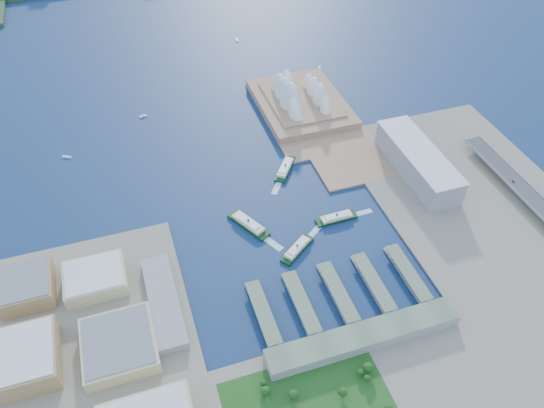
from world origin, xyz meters
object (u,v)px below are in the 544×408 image
object	(u,v)px
opera_house	(302,90)
car_c	(513,181)
toaster_building	(418,162)
ferry_d	(337,217)
ferry_b	(285,167)
ferry_a	(248,223)
ferry_c	(297,248)

from	to	relation	value
opera_house	car_c	world-z (taller)	opera_house
toaster_building	ferry_d	bearing A→B (deg)	-160.68
ferry_b	car_c	xyz separation A→B (m)	(265.50, -131.36, 10.32)
toaster_building	ferry_d	distance (m)	145.23
toaster_building	car_c	distance (m)	122.61
ferry_a	ferry_d	distance (m)	108.68
ferry_b	ferry_c	size ratio (longest dim) A/B	1.07
toaster_building	ferry_b	distance (m)	176.46
opera_house	ferry_b	distance (m)	159.08
ferry_a	ferry_b	bearing A→B (deg)	20.32
ferry_d	car_c	xyz separation A→B (m)	(237.27, -21.58, 10.61)
ferry_c	car_c	xyz separation A→B (m)	(300.65, 10.87, 10.68)
ferry_b	ferry_d	bearing A→B (deg)	-38.98
ferry_a	ferry_d	size ratio (longest dim) A/B	1.14
ferry_b	ferry_c	xyz separation A→B (m)	(-35.15, -142.23, -0.36)
ferry_a	car_c	world-z (taller)	car_c
opera_house	ferry_a	distance (m)	272.42
ferry_c	ferry_d	xyz separation A→B (m)	(63.39, 32.45, 0.08)
toaster_building	ferry_b	xyz separation A→B (m)	(-164.50, 62.02, -15.25)
opera_house	ferry_c	xyz separation A→B (m)	(-109.65, -280.22, -27.11)
opera_house	ferry_c	size ratio (longest dim) A/B	3.48
ferry_c	car_c	distance (m)	301.04
opera_house	toaster_building	xyz separation A→B (m)	(90.00, -200.00, -11.50)
ferry_b	ferry_a	bearing A→B (deg)	-95.47
ferry_a	car_c	size ratio (longest dim) A/B	12.04
ferry_b	car_c	world-z (taller)	car_c
toaster_building	ferry_b	size ratio (longest dim) A/B	2.79
ferry_a	ferry_b	xyz separation A→B (m)	(77.87, 86.30, -0.44)
ferry_a	ferry_c	distance (m)	70.39
toaster_building	ferry_a	size ratio (longest dim) A/B	2.58
ferry_b	car_c	distance (m)	296.40
opera_house	ferry_b	size ratio (longest dim) A/B	3.24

